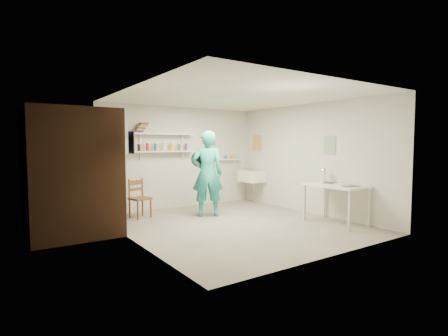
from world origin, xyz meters
TOP-DOWN VIEW (x-y plane):
  - floor at (0.00, 0.00)m, footprint 4.00×4.50m
  - ceiling at (0.00, 0.00)m, footprint 4.00×4.50m
  - wall_back at (0.00, 2.26)m, footprint 4.00×0.02m
  - wall_front at (0.00, -2.26)m, footprint 4.00×0.02m
  - wall_left at (-2.01, 0.00)m, footprint 0.02×4.50m
  - wall_right at (2.01, 0.00)m, footprint 0.02×4.50m
  - doorway_recess at (-1.99, 1.05)m, footprint 0.02×0.90m
  - corridor_box at (-2.70, 1.05)m, footprint 1.40×1.50m
  - door_lintel at (-1.97, 1.05)m, footprint 0.06×1.05m
  - door_jamb_near at (-1.97, 0.55)m, footprint 0.06×0.10m
  - door_jamb_far at (-1.97, 1.55)m, footprint 0.06×0.10m
  - shelf_lower at (-0.50, 2.13)m, footprint 1.50×0.22m
  - shelf_upper at (-0.50, 2.13)m, footprint 1.50×0.22m
  - ledge_shelf at (1.35, 2.17)m, footprint 0.70×0.14m
  - poster_left at (-1.99, 0.05)m, footprint 0.01×0.28m
  - poster_right_a at (1.99, 1.80)m, footprint 0.01×0.34m
  - poster_right_b at (1.99, -0.55)m, footprint 0.01×0.30m
  - belfast_sink at (1.75, 1.70)m, footprint 0.48×0.60m
  - man at (-0.04, 0.96)m, footprint 0.78×0.66m
  - wall_clock at (-0.14, 1.16)m, footprint 0.31×0.17m
  - wooden_chair at (-1.28, 1.59)m, footprint 0.45×0.43m
  - work_table at (1.64, -1.00)m, footprint 0.67×1.12m
  - desk_lamp at (1.83, -0.55)m, footprint 0.14×0.14m
  - spray_cans at (-0.50, 2.13)m, footprint 1.26×0.06m
  - book_stack at (-1.03, 2.13)m, footprint 0.32×0.14m
  - ledge_pots at (1.35, 2.17)m, footprint 0.48×0.07m
  - papers at (1.64, -1.00)m, footprint 0.30×0.22m

SIDE VIEW (x-z plane):
  - floor at x=0.00m, z-range -0.02..0.00m
  - work_table at x=1.64m, z-range 0.00..0.75m
  - wooden_chair at x=-1.28m, z-range 0.00..0.80m
  - belfast_sink at x=1.75m, z-range 0.55..0.85m
  - papers at x=1.64m, z-range 0.75..0.76m
  - man at x=-0.04m, z-range 0.00..1.80m
  - desk_lamp at x=1.83m, z-range 0.90..1.04m
  - doorway_recess at x=-1.99m, z-range 0.00..2.00m
  - door_jamb_near at x=-1.97m, z-range 0.00..2.00m
  - door_jamb_far at x=-1.97m, z-range 0.00..2.00m
  - corridor_box at x=-2.70m, z-range 0.00..2.10m
  - ledge_shelf at x=1.35m, z-range 1.11..1.14m
  - ledge_pots at x=1.35m, z-range 1.14..1.22m
  - wall_clock at x=-0.14m, z-range 1.04..1.36m
  - wall_back at x=0.00m, z-range 0.00..2.40m
  - wall_front at x=0.00m, z-range 0.00..2.40m
  - wall_left at x=-2.01m, z-range 0.00..2.40m
  - wall_right at x=2.01m, z-range 0.00..2.40m
  - shelf_lower at x=-0.50m, z-range 1.34..1.36m
  - spray_cans at x=-0.50m, z-range 1.36..1.53m
  - poster_right_b at x=1.99m, z-range 1.31..1.69m
  - poster_left at x=-1.99m, z-range 1.37..1.73m
  - poster_right_a at x=1.99m, z-range 1.34..1.76m
  - shelf_upper at x=-0.50m, z-range 1.74..1.76m
  - book_stack at x=-1.03m, z-range 1.77..1.99m
  - door_lintel at x=-1.97m, z-range 2.00..2.10m
  - ceiling at x=0.00m, z-range 2.40..2.42m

